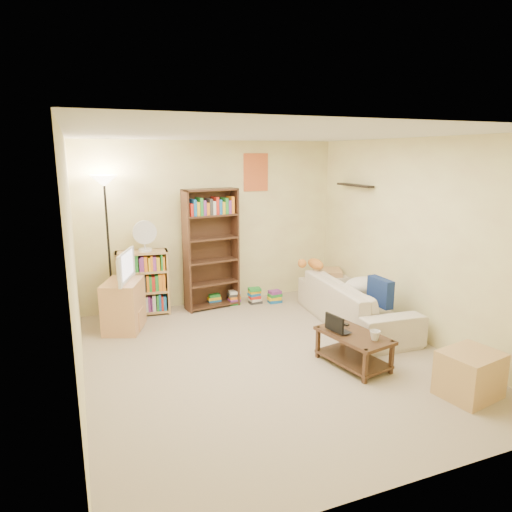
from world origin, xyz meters
name	(u,v)px	position (x,y,z in m)	size (l,w,h in m)	color
room	(270,218)	(0.00, 0.01, 1.62)	(4.50, 4.54, 2.52)	tan
sofa	(355,303)	(1.53, 0.58, 0.30)	(0.95, 2.13, 0.61)	beige
navy_pillow	(380,292)	(1.60, 0.13, 0.58)	(0.40, 0.12, 0.36)	navy
cream_blanket	(363,286)	(1.68, 0.62, 0.52)	(0.56, 0.40, 0.24)	silver
tabby_cat	(313,264)	(1.32, 1.40, 0.69)	(0.48, 0.20, 0.16)	orange
coffee_table	(353,346)	(0.80, -0.50, 0.23)	(0.62, 0.91, 0.37)	#452B1A
laptop	(342,330)	(0.72, -0.37, 0.38)	(0.25, 0.33, 0.02)	black
laptop_screen	(334,323)	(0.61, -0.40, 0.48)	(0.01, 0.28, 0.19)	white
mug	(375,335)	(0.91, -0.73, 0.42)	(0.15, 0.15, 0.11)	silver
tv_remote	(343,324)	(0.83, -0.21, 0.38)	(0.05, 0.15, 0.02)	black
tv_stand	(124,306)	(-1.45, 1.53, 0.33)	(0.45, 0.62, 0.67)	tan
television	(121,266)	(-1.45, 1.53, 0.87)	(0.34, 0.69, 0.40)	black
tall_bookshelf	(211,246)	(-0.10, 1.98, 0.95)	(0.84, 0.38, 1.81)	#44261A
short_bookshelf	(143,283)	(-1.12, 2.05, 0.47)	(0.76, 0.37, 0.94)	tan
desk_fan	(145,235)	(-1.06, 2.00, 1.18)	(0.34, 0.19, 0.45)	silver
floor_lamp	(106,206)	(-1.56, 1.96, 1.62)	(0.34, 0.34, 2.03)	black
side_table	(327,285)	(1.72, 1.66, 0.25)	(0.43, 0.43, 0.50)	tan
end_cabinet	(470,374)	(1.48, -1.47, 0.22)	(0.54, 0.45, 0.45)	tan
book_stacks	(246,297)	(0.43, 1.94, 0.11)	(1.13, 0.41, 0.25)	red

